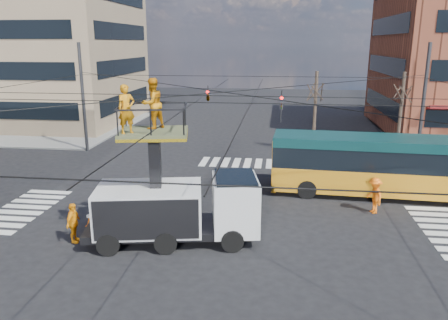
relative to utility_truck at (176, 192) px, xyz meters
The scene contains 11 objects.
ground 3.59m from the utility_truck, 55.35° to the left, with size 120.00×120.00×0.00m, color black.
sidewalk_nw 30.42m from the utility_truck, 129.61° to the left, with size 18.00×18.00×0.12m, color slate.
crosswalks 3.59m from the utility_truck, 55.35° to the left, with size 22.40×22.40×0.02m, color silver, non-canonical shape.
overhead_network 3.86m from the utility_truck, 60.53° to the left, with size 24.24×24.24×8.00m.
tree_a 17.40m from the utility_truck, 67.29° to the left, with size 2.00×2.00×6.00m.
tree_b 20.46m from the utility_truck, 51.47° to the left, with size 2.00×2.00×6.00m.
utility_truck is the anchor object (origin of this frame).
city_bus 12.08m from the utility_truck, 33.79° to the left, with size 12.61×3.34×3.20m.
traffic_cone 4.66m from the utility_truck, 166.97° to the left, with size 0.36×0.36×0.72m, color #E25909.
worker_ground 4.41m from the utility_truck, behind, with size 0.99×0.41×1.68m, color #FFA110.
flagger 9.73m from the utility_truck, 25.47° to the left, with size 1.14×0.65×1.76m, color orange.
Camera 1 is at (2.38, -18.72, 7.96)m, focal length 35.00 mm.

